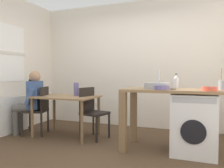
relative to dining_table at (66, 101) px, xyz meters
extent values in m
plane|color=#4C3826|center=(0.91, -0.51, -0.64)|extent=(5.46, 5.46, 0.00)
cube|color=silver|center=(0.91, 1.24, 0.71)|extent=(4.60, 0.10, 2.70)
cube|color=white|center=(-1.19, -0.21, 0.91)|extent=(0.01, 0.90, 1.10)
cube|color=beige|center=(-1.18, -0.21, 0.91)|extent=(0.02, 0.96, 0.06)
cube|color=white|center=(-1.11, -0.21, -0.29)|extent=(0.10, 0.80, 0.70)
cube|color=olive|center=(0.00, 0.00, 0.08)|extent=(1.10, 0.76, 0.03)
cylinder|color=brown|center=(-0.50, -0.33, -0.29)|extent=(0.05, 0.05, 0.71)
cylinder|color=brown|center=(0.50, -0.33, -0.29)|extent=(0.05, 0.05, 0.71)
cylinder|color=brown|center=(-0.50, 0.33, -0.29)|extent=(0.05, 0.05, 0.71)
cylinder|color=brown|center=(0.50, 0.33, -0.29)|extent=(0.05, 0.05, 0.71)
cube|color=black|center=(-0.62, -0.10, -0.19)|extent=(0.51, 0.51, 0.04)
cube|color=black|center=(-0.45, -0.04, 0.03)|extent=(0.15, 0.37, 0.45)
cylinder|color=black|center=(-0.73, -0.33, -0.42)|extent=(0.04, 0.04, 0.45)
cylinder|color=black|center=(-0.85, 0.01, -0.42)|extent=(0.04, 0.04, 0.45)
cylinder|color=black|center=(-0.39, -0.21, -0.42)|extent=(0.04, 0.04, 0.45)
cylinder|color=black|center=(-0.51, 0.13, -0.42)|extent=(0.04, 0.04, 0.45)
cube|color=black|center=(0.55, 0.05, -0.19)|extent=(0.48, 0.48, 0.04)
cube|color=black|center=(0.37, 0.09, 0.03)|extent=(0.12, 0.38, 0.45)
cylinder|color=black|center=(0.77, 0.18, -0.42)|extent=(0.04, 0.04, 0.45)
cylinder|color=black|center=(0.68, -0.17, -0.42)|extent=(0.04, 0.04, 0.45)
cylinder|color=black|center=(0.42, 0.27, -0.42)|extent=(0.04, 0.04, 0.45)
cylinder|color=black|center=(0.33, -0.08, -0.42)|extent=(0.04, 0.04, 0.45)
cylinder|color=#595651|center=(-0.91, -0.29, -0.42)|extent=(0.11, 0.11, 0.45)
cylinder|color=#595651|center=(-0.97, -0.12, -0.42)|extent=(0.11, 0.11, 0.45)
cylinder|color=#595651|center=(-0.76, -0.24, -0.14)|extent=(0.42, 0.26, 0.14)
cylinder|color=#595651|center=(-0.82, -0.07, -0.14)|extent=(0.42, 0.26, 0.14)
cube|color=#3F598C|center=(-0.62, -0.10, 0.11)|extent=(0.30, 0.39, 0.52)
cylinder|color=#3F598C|center=(-0.57, -0.31, 0.09)|extent=(0.21, 0.14, 0.31)
cylinder|color=#3F598C|center=(-0.71, 0.09, 0.09)|extent=(0.21, 0.14, 0.31)
sphere|color=#A57A5B|center=(-0.62, -0.10, 0.45)|extent=(0.21, 0.21, 0.21)
sphere|color=black|center=(-0.68, -0.12, 0.37)|extent=(0.12, 0.12, 0.12)
cube|color=olive|center=(1.93, -0.14, 0.26)|extent=(1.50, 0.68, 0.04)
cube|color=brown|center=(1.23, -0.43, -0.20)|extent=(0.10, 0.10, 0.88)
cube|color=brown|center=(1.23, 0.15, -0.20)|extent=(0.10, 0.10, 0.88)
cube|color=white|center=(2.19, -0.14, -0.21)|extent=(0.60, 0.60, 0.86)
cylinder|color=black|center=(2.19, -0.44, -0.26)|extent=(0.32, 0.02, 0.32)
cube|color=#B2B2B7|center=(2.19, -0.43, 0.16)|extent=(0.54, 0.01, 0.08)
cylinder|color=#9EA0A5|center=(1.67, -0.14, 0.32)|extent=(0.38, 0.38, 0.09)
cylinder|color=#B2B2B7|center=(1.67, 0.04, 0.42)|extent=(0.02, 0.02, 0.28)
cylinder|color=silver|center=(1.93, 0.03, 0.36)|extent=(0.07, 0.07, 0.16)
cone|color=silver|center=(1.93, 0.03, 0.46)|extent=(0.06, 0.06, 0.05)
cylinder|color=#262626|center=(1.93, 0.03, 0.49)|extent=(0.03, 0.03, 0.02)
cylinder|color=slate|center=(1.77, -0.34, 0.30)|extent=(0.20, 0.20, 0.06)
cylinder|color=#3D375B|center=(1.77, -0.34, 0.32)|extent=(0.16, 0.16, 0.03)
cylinder|color=gray|center=(2.56, -0.09, 0.34)|extent=(0.11, 0.11, 0.13)
cylinder|color=#99724C|center=(2.54, -0.08, 0.49)|extent=(0.01, 0.04, 0.18)
cylinder|color=#D84C38|center=(2.38, -0.36, 0.30)|extent=(0.20, 0.20, 0.05)
cylinder|color=maroon|center=(2.38, -0.36, 0.32)|extent=(0.16, 0.16, 0.03)
cylinder|color=slate|center=(0.15, 0.10, 0.22)|extent=(0.09, 0.09, 0.24)
cube|color=#B2B2B7|center=(1.88, -0.24, 0.28)|extent=(0.15, 0.06, 0.01)
cube|color=#262628|center=(1.88, -0.24, 0.28)|extent=(0.15, 0.06, 0.01)
camera|label=1|loc=(2.23, -3.48, 0.49)|focal=35.77mm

